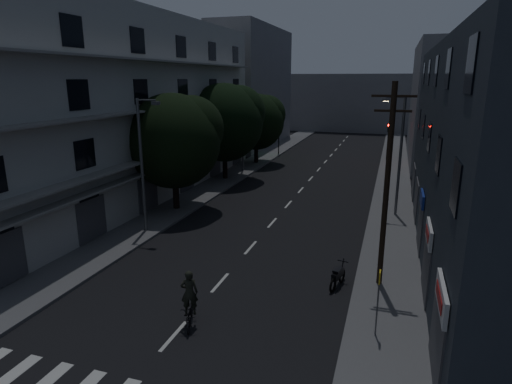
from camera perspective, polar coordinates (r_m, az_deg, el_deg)
The scene contains 21 objects.
ground at distance 37.22m, azimuth 6.14°, elevation 0.44°, with size 160.00×160.00×0.00m, color black.
sidewalk_left at distance 39.35m, azimuth -4.60°, elevation 1.39°, with size 3.00×90.00×0.15m, color #565659.
sidewalk_right at distance 36.50m, azimuth 17.74°, elevation -0.36°, with size 3.00×90.00×0.15m, color #565659.
lane_markings at distance 43.20m, azimuth 7.86°, elevation 2.42°, with size 0.15×60.50×0.01m.
building_left at distance 34.28m, azimuth -16.48°, elevation 10.55°, with size 7.00×36.00×14.00m.
building_right at distance 25.08m, azimuth 28.75°, elevation 4.47°, with size 6.19×28.00×11.00m.
building_far_left at distance 61.42m, azimuth -0.38°, elevation 13.76°, with size 6.00×20.00×16.00m, color slate.
building_far_right at distance 52.62m, azimuth 23.50°, elevation 10.72°, with size 6.00×20.00×13.00m, color slate.
building_far_end at distance 80.76m, azimuth 12.98°, elevation 11.54°, with size 24.00×8.00×10.00m, color slate.
tree_near at distance 30.53m, azimuth -10.82°, elevation 7.16°, with size 6.63×6.63×8.17m.
tree_mid at distance 39.60m, azimuth -4.13°, elevation 9.61°, with size 7.10×7.10×8.73m.
tree_far at distance 47.35m, azimuth 0.12°, elevation 9.62°, with size 6.10×6.10×7.54m.
traffic_signal_far_right at distance 51.32m, azimuth 17.22°, elevation 7.38°, with size 0.28×0.37×4.10m.
traffic_signal_far_left at distance 53.23m, azimuth 3.06°, elevation 8.27°, with size 0.28×0.37×4.10m.
street_lamp_left_near at distance 26.34m, azimuth -14.84°, elevation 4.25°, with size 1.51×0.25×8.00m.
street_lamp_right at distance 30.18m, azimuth 18.52°, elevation 5.28°, with size 1.51×0.25×8.00m.
street_lamp_left_far at distance 43.15m, azimuth -1.66°, elevation 8.73°, with size 1.51×0.25×8.00m.
utility_pole at distance 19.31m, azimuth 17.07°, elevation 1.13°, with size 1.80×0.24×9.00m.
bus_stop_sign at distance 16.26m, azimuth 16.03°, elevation -12.62°, with size 0.06×0.35×2.52m.
motorcycle at distance 20.28m, azimuth 10.83°, elevation -11.05°, with size 0.67×1.80×1.17m.
cyclist at distance 17.17m, azimuth -8.80°, elevation -14.89°, with size 1.22×1.90×2.28m.
Camera 1 is at (7.19, -10.33, 9.25)m, focal length 30.00 mm.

